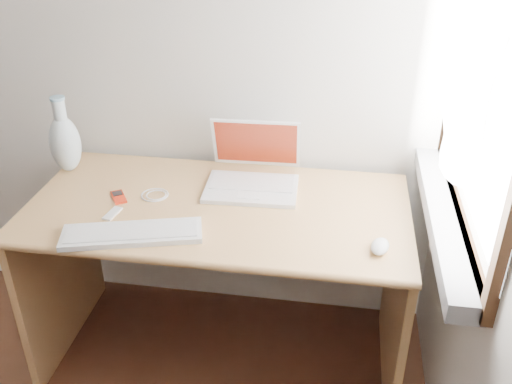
% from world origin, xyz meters
% --- Properties ---
extents(window, '(0.11, 0.99, 1.10)m').
position_xyz_m(window, '(1.72, 1.30, 1.28)').
color(window, white).
rests_on(window, right_wall).
extents(desk, '(1.35, 0.68, 0.72)m').
position_xyz_m(desk, '(0.93, 1.46, 0.51)').
color(desk, tan).
rests_on(desk, floor).
extents(laptop, '(0.35, 0.29, 0.23)m').
position_xyz_m(laptop, '(1.03, 1.54, 0.77)').
color(laptop, white).
rests_on(laptop, desk).
extents(external_keyboard, '(0.47, 0.25, 0.02)m').
position_xyz_m(external_keyboard, '(0.70, 1.14, 0.73)').
color(external_keyboard, white).
rests_on(external_keyboard, desk).
extents(mouse, '(0.08, 0.10, 0.03)m').
position_xyz_m(mouse, '(1.49, 1.18, 0.73)').
color(mouse, white).
rests_on(mouse, desk).
extents(ipod, '(0.09, 0.10, 0.01)m').
position_xyz_m(ipod, '(0.57, 1.37, 0.72)').
color(ipod, red).
rests_on(ipod, desk).
extents(cable_coil, '(0.12, 0.12, 0.01)m').
position_xyz_m(cable_coil, '(0.69, 1.41, 0.72)').
color(cable_coil, white).
rests_on(cable_coil, desk).
extents(remote, '(0.05, 0.09, 0.01)m').
position_xyz_m(remote, '(0.59, 1.26, 0.72)').
color(remote, white).
rests_on(remote, desk).
extents(vase, '(0.12, 0.12, 0.30)m').
position_xyz_m(vase, '(0.29, 1.55, 0.84)').
color(vase, silver).
rests_on(vase, desk).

